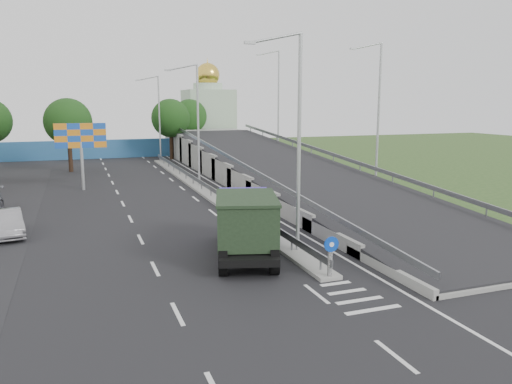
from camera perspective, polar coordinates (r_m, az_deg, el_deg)
name	(u,v)px	position (r m, az deg, el deg)	size (l,w,h in m)	color
ground	(358,300)	(19.14, 11.57, -12.01)	(160.00, 160.00, 0.00)	#2D4C1E
road_surface	(174,203)	(36.32, -9.33, -1.30)	(26.00, 90.00, 0.04)	black
median	(202,190)	(40.76, -6.24, 0.18)	(1.00, 44.00, 0.20)	gray
overpass_ramp	(287,166)	(42.88, 3.51, 2.95)	(10.00, 50.00, 3.50)	gray
median_guardrail	(201,183)	(40.66, -6.25, 1.08)	(0.09, 44.00, 0.71)	gray
sign_bollard	(330,256)	(20.56, 8.50, -7.27)	(0.64, 0.23, 1.67)	black
lamp_post_near	(295,132)	(23.13, 4.53, 6.81)	(2.74, 0.18, 10.08)	#B2B5B7
lamp_post_mid	(196,119)	(42.14, -6.90, 8.30)	(2.74, 0.18, 10.08)	#B2B5B7
lamp_post_far	(158,114)	(61.78, -11.17, 8.78)	(2.74, 0.18, 10.08)	#B2B5B7
blue_wall	(120,149)	(67.50, -15.29, 4.80)	(30.00, 0.50, 2.40)	#296799
church	(208,114)	(77.52, -5.47, 8.81)	(7.00, 7.00, 13.80)	#B2CCAD
billboard	(81,139)	(43.12, -19.40, 5.68)	(4.00, 0.24, 5.50)	#B2B5B7
tree_left_mid	(68,122)	(55.06, -20.69, 7.51)	(4.80, 4.80, 7.60)	black
tree_median_far	(171,118)	(64.08, -9.75, 8.31)	(4.80, 4.80, 7.60)	black
tree_ramp_far	(190,116)	(71.73, -7.58, 8.56)	(4.80, 4.80, 7.60)	black
dump_truck	(246,221)	(23.40, -1.19, -3.36)	(4.29, 7.29, 3.03)	black
parked_car_b	(7,223)	(30.25, -26.57, -3.21)	(1.50, 4.29, 1.41)	gray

